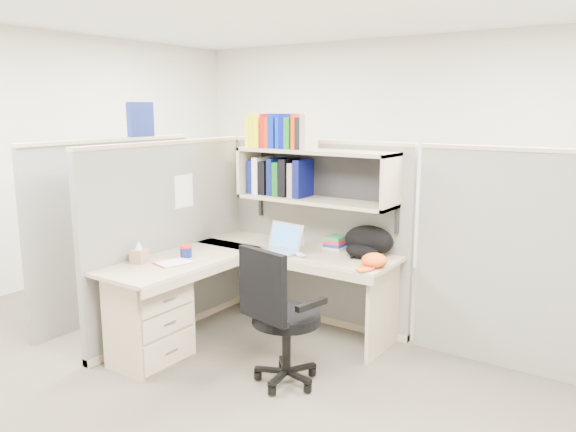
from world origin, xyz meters
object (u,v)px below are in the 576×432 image
Objects in this scene: desk at (190,301)px; laptop at (277,239)px; snack_canister at (186,251)px; task_chair at (282,337)px; backpack at (366,242)px.

laptop reaches higher than desk.
laptop is 0.73m from snack_canister.
task_chair reaches higher than desk.
snack_canister is (-1.17, -0.83, -0.07)m from backpack.
backpack is at bearing 82.25° from task_chair.
laptop reaches higher than backpack.
laptop is at bearing 61.33° from desk.
task_chair is (1.03, -0.14, -0.43)m from snack_canister.
desk is 0.85m from laptop.
desk is 0.40m from snack_canister.
laptop is 0.72m from backpack.
snack_canister is (-0.17, 0.14, 0.34)m from desk.
laptop is 0.97m from task_chair.
backpack is 1.43m from snack_canister.
task_chair is at bearing -7.95° from snack_canister.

